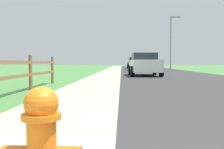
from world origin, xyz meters
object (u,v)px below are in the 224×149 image
parked_suv_white (144,64)px  parked_car_red (140,63)px  street_lamp (172,38)px  fire_hydrant (41,147)px  parked_car_black (135,63)px

parked_suv_white → parked_car_red: 10.42m
street_lamp → fire_hydrant: bearing=-102.3°
fire_hydrant → street_lamp: size_ratio=0.11×
parked_car_black → street_lamp: size_ratio=0.75×
parked_suv_white → parked_car_red: size_ratio=1.00×
fire_hydrant → parked_suv_white: parked_suv_white is taller
parked_suv_white → parked_car_red: parked_car_red is taller
fire_hydrant → parked_suv_white: size_ratio=0.17×
parked_car_black → street_lamp: (3.98, -6.30, 3.01)m
parked_suv_white → street_lamp: 14.92m
fire_hydrant → parked_suv_white: bearing=82.8°
parked_suv_white → parked_car_black: parked_car_black is taller
parked_suv_white → parked_car_black: 20.23m
parked_suv_white → parked_car_black: size_ratio=0.90×
street_lamp → parked_car_black: bearing=122.3°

